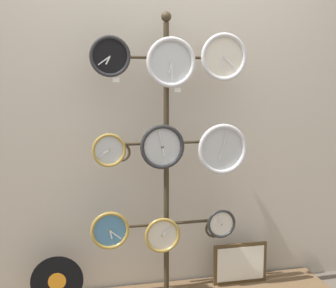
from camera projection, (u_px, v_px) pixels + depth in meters
The scene contains 15 objects.
shop_wall at pixel (161, 89), 3.10m from camera, with size 4.40×0.04×2.80m.
display_stand at pixel (166, 210), 3.06m from camera, with size 0.80×0.39×1.88m.
clock_top_left at pixel (110, 56), 2.74m from camera, with size 0.24×0.04×0.24m.
clock_top_center at pixel (171, 62), 2.83m from camera, with size 0.31×0.04×0.31m.
clock_top_right at pixel (224, 57), 2.90m from camera, with size 0.30×0.04×0.30m.
clock_middle_left at pixel (109, 150), 2.83m from camera, with size 0.21×0.04×0.21m.
clock_middle_center at pixel (162, 147), 2.89m from camera, with size 0.28×0.04×0.28m.
clock_middle_right at pixel (222, 149), 2.96m from camera, with size 0.32×0.04×0.32m.
clock_bottom_left at pixel (110, 230), 2.89m from camera, with size 0.24×0.04×0.24m.
clock_bottom_center at pixel (162, 235), 2.99m from camera, with size 0.23×0.04×0.23m.
clock_bottom_right at pixel (221, 223), 3.08m from camera, with size 0.19×0.04×0.19m.
vinyl_record at pixel (57, 281), 2.91m from camera, with size 0.33×0.01×0.33m.
picture_frame at pixel (240, 263), 3.24m from camera, with size 0.38×0.02×0.28m.
price_tag_upper at pixel (116, 80), 2.77m from camera, with size 0.04×0.00×0.03m.
price_tag_mid at pixel (178, 90), 2.86m from camera, with size 0.04×0.00×0.03m.
Camera 1 is at (-0.65, -2.48, 1.51)m, focal length 50.00 mm.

